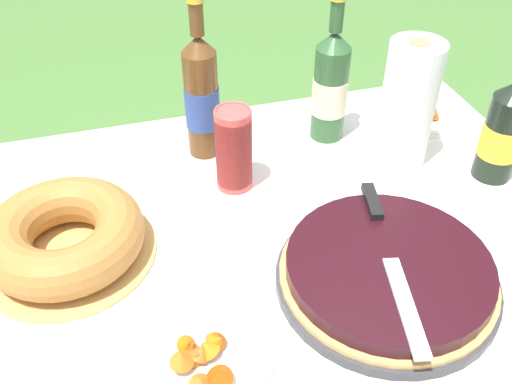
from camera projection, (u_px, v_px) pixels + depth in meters
name	position (u px, v px, depth m)	size (l,w,h in m)	color
garden_table	(209.00, 302.00, 1.01)	(1.48, 1.03, 0.69)	brown
tablecloth	(208.00, 281.00, 0.98)	(1.49, 1.04, 0.10)	white
berry_tart	(387.00, 273.00, 0.94)	(0.37, 0.37, 0.06)	#38383D
serving_knife	(386.00, 245.00, 0.94)	(0.11, 0.37, 0.01)	silver
bundt_cake	(64.00, 236.00, 0.98)	(0.31, 0.31, 0.09)	tan
cup_stack	(234.00, 149.00, 1.11)	(0.07, 0.07, 0.18)	#E04C47
cider_bottle_green	(330.00, 86.00, 1.23)	(0.08, 0.08, 0.33)	#2D562D
cider_bottle_amber	(202.00, 97.00, 1.17)	(0.07, 0.07, 0.35)	brown
juice_bottle_red	(504.00, 130.00, 1.12)	(0.08, 0.08, 0.30)	black
snack_plate_right	(206.00, 357.00, 0.83)	(0.20, 0.20, 0.05)	white
snack_plate_far	(426.00, 112.00, 1.36)	(0.19, 0.19, 0.06)	white
paper_towel_roll	(408.00, 105.00, 1.15)	(0.11, 0.11, 0.27)	white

